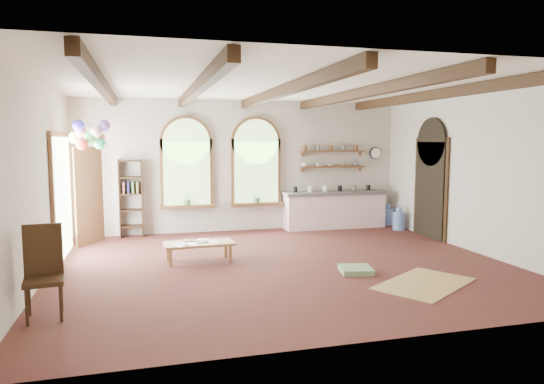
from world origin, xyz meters
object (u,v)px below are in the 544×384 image
object	(u,v)px
kitchen_counter	(334,209)
coffee_table	(199,245)
side_chair	(44,292)
balloon_cluster	(90,135)

from	to	relation	value
kitchen_counter	coffee_table	bearing A→B (deg)	-145.23
coffee_table	side_chair	world-z (taller)	side_chair
kitchen_counter	side_chair	world-z (taller)	side_chair
kitchen_counter	side_chair	bearing A→B (deg)	-140.13
kitchen_counter	balloon_cluster	size ratio (longest dim) A/B	2.34
kitchen_counter	side_chair	distance (m)	7.76
side_chair	balloon_cluster	xyz separation A→B (m)	(0.25, 3.78, 2.00)
kitchen_counter	coffee_table	size ratio (longest dim) A/B	2.07
coffee_table	side_chair	bearing A→B (deg)	-132.94
kitchen_counter	balloon_cluster	world-z (taller)	balloon_cluster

